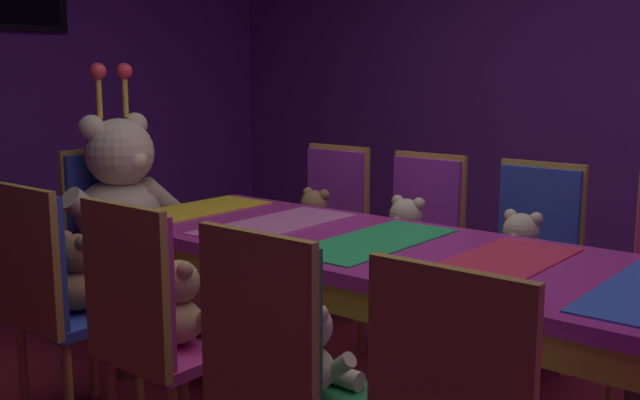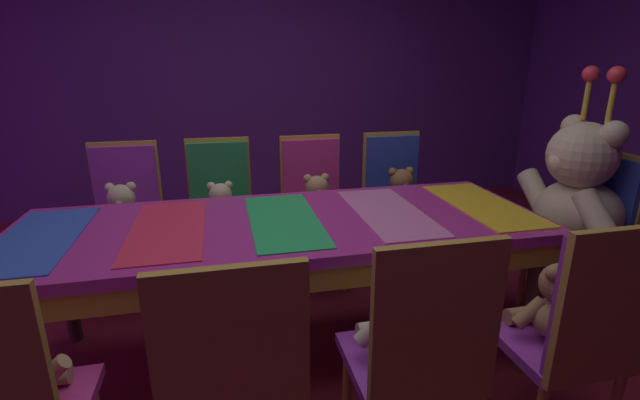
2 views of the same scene
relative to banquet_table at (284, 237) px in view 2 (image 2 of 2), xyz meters
name	(u,v)px [view 2 (image 2 of 2)]	position (x,y,z in m)	size (l,w,h in m)	color
ground_plane	(287,353)	(0.00, 0.00, -0.65)	(7.90, 7.90, 0.00)	maroon
wall_left	(243,67)	(-2.60, 0.00, 0.75)	(0.12, 6.40, 2.80)	#59267F
banquet_table	(284,237)	(0.00, 0.00, 0.00)	(0.90, 2.47, 0.75)	#B22D8C
chair_left_0	(127,205)	(-0.88, -0.86, -0.06)	(0.42, 0.41, 0.98)	purple
teddy_left_0	(123,213)	(-0.74, -0.86, -0.06)	(0.26, 0.33, 0.32)	beige
chair_left_1	(221,199)	(-0.89, -0.29, -0.06)	(0.42, 0.41, 0.98)	#268C4C
teddy_left_1	(221,208)	(-0.74, -0.29, -0.07)	(0.23, 0.30, 0.29)	beige
chair_left_2	(313,194)	(-0.86, 0.32, -0.06)	(0.42, 0.41, 0.98)	#CC338C
teddy_left_2	(317,201)	(-0.72, 0.32, -0.06)	(0.25, 0.33, 0.31)	tan
chair_left_3	(393,188)	(-0.87, 0.91, -0.06)	(0.42, 0.41, 0.98)	#2D47B2
teddy_left_3	(401,194)	(-0.72, 0.91, -0.06)	(0.26, 0.34, 0.32)	olive
teddy_right_0	(10,375)	(0.71, -0.92, -0.07)	(0.25, 0.32, 0.30)	tan
chair_right_1	(234,378)	(0.88, -0.28, -0.06)	(0.42, 0.41, 0.98)	#2D47B2
teddy_right_1	(232,347)	(0.73, -0.28, -0.06)	(0.27, 0.34, 0.33)	beige
chair_right_2	(422,346)	(0.86, 0.31, -0.06)	(0.42, 0.41, 0.98)	purple
teddy_right_2	(404,320)	(0.72, 0.31, -0.06)	(0.27, 0.35, 0.33)	beige
chair_right_3	(587,325)	(0.88, 0.92, -0.06)	(0.42, 0.41, 0.98)	purple
teddy_right_3	(556,305)	(0.74, 0.92, -0.06)	(0.25, 0.32, 0.31)	#9E7247
throne_chair	(595,220)	(0.00, 1.78, -0.06)	(0.41, 0.42, 0.98)	#2D47B2
king_teddy_bear	(574,193)	(0.00, 1.61, 0.12)	(0.76, 0.59, 0.98)	beige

